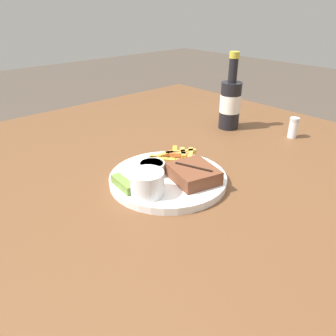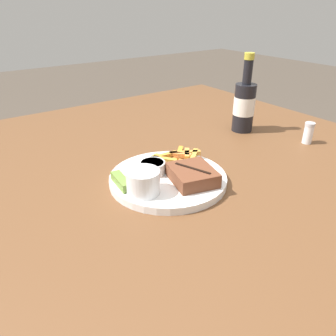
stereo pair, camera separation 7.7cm
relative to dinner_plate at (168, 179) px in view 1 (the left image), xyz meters
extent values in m
cube|color=brown|center=(0.00, 0.00, -0.03)|extent=(1.46, 1.47, 0.04)
cylinder|color=brown|center=(-0.67, 0.68, -0.41)|extent=(0.06, 0.06, 0.71)
cylinder|color=white|center=(0.00, 0.00, 0.00)|extent=(0.28, 0.28, 0.01)
cylinder|color=white|center=(0.00, 0.00, 0.01)|extent=(0.28, 0.28, 0.00)
cube|color=brown|center=(0.05, 0.03, 0.03)|extent=(0.13, 0.12, 0.03)
cube|color=black|center=(0.05, 0.03, 0.04)|extent=(0.09, 0.04, 0.00)
cube|color=orange|center=(-0.06, 0.06, 0.02)|extent=(0.02, 0.05, 0.01)
cube|color=orange|center=(-0.01, 0.08, 0.02)|extent=(0.05, 0.05, 0.01)
cube|color=#C68531|center=(-0.06, 0.03, 0.03)|extent=(0.02, 0.08, 0.01)
cube|color=gold|center=(-0.02, 0.10, 0.03)|extent=(0.05, 0.06, 0.01)
cube|color=orange|center=(-0.06, 0.05, 0.02)|extent=(0.02, 0.08, 0.01)
cube|color=gold|center=(0.00, 0.04, 0.02)|extent=(0.02, 0.06, 0.01)
cube|color=gold|center=(-0.07, 0.03, 0.02)|extent=(0.06, 0.01, 0.01)
cube|color=gold|center=(-0.04, 0.09, 0.03)|extent=(0.05, 0.04, 0.01)
cube|color=orange|center=(-0.04, 0.07, 0.03)|extent=(0.05, 0.05, 0.01)
cube|color=gold|center=(-0.05, 0.09, 0.03)|extent=(0.05, 0.08, 0.01)
cube|color=orange|center=(-0.04, 0.10, 0.02)|extent=(0.06, 0.04, 0.01)
cube|color=orange|center=(-0.07, 0.09, 0.02)|extent=(0.06, 0.06, 0.01)
cube|color=gold|center=(-0.05, 0.02, 0.03)|extent=(0.06, 0.05, 0.01)
cylinder|color=white|center=(0.03, -0.09, 0.04)|extent=(0.07, 0.07, 0.05)
cylinder|color=beige|center=(0.03, -0.09, 0.06)|extent=(0.07, 0.07, 0.01)
cylinder|color=silver|center=(-0.03, -0.02, 0.02)|extent=(0.06, 0.06, 0.03)
cylinder|color=#C67A4C|center=(-0.03, -0.02, 0.03)|extent=(0.06, 0.06, 0.01)
cube|color=olive|center=(-0.02, -0.11, 0.02)|extent=(0.08, 0.03, 0.02)
cube|color=#B7B7BC|center=(-0.07, 0.05, 0.01)|extent=(0.09, 0.07, 0.00)
cube|color=#B7B7BC|center=(-0.02, 0.01, 0.01)|extent=(0.03, 0.02, 0.00)
cube|color=#B7B7BC|center=(-0.01, 0.01, 0.01)|extent=(0.03, 0.02, 0.00)
cube|color=#B7B7BC|center=(-0.01, 0.01, 0.01)|extent=(0.03, 0.02, 0.00)
cylinder|color=black|center=(-0.14, 0.41, 0.07)|extent=(0.07, 0.07, 0.15)
cylinder|color=silver|center=(-0.14, 0.41, 0.08)|extent=(0.07, 0.07, 0.06)
cylinder|color=black|center=(-0.14, 0.41, 0.18)|extent=(0.03, 0.03, 0.07)
cylinder|color=gold|center=(-0.14, 0.41, 0.23)|extent=(0.03, 0.03, 0.02)
cylinder|color=white|center=(0.05, 0.49, 0.02)|extent=(0.03, 0.03, 0.05)
cylinder|color=#B7B7BC|center=(0.05, 0.49, 0.05)|extent=(0.03, 0.03, 0.01)
camera|label=1|loc=(0.51, -0.46, 0.38)|focal=35.00mm
camera|label=2|loc=(0.56, -0.40, 0.38)|focal=35.00mm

